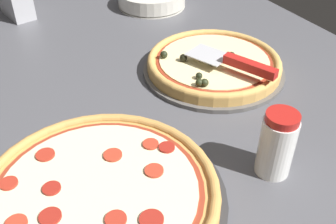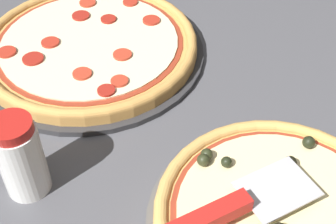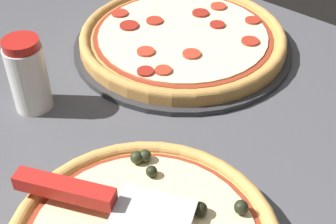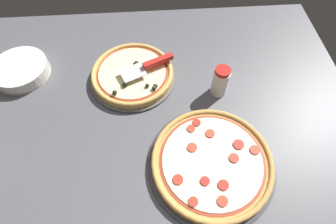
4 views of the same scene
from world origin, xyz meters
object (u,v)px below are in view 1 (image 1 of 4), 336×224
object	(u,v)px
pizza_front	(214,62)
serving_spatula	(240,64)
pizza_back	(98,192)
parmesan_shaker	(277,144)

from	to	relation	value
pizza_front	serving_spatula	world-z (taller)	serving_spatula
pizza_front	pizza_back	bearing A→B (deg)	123.29
serving_spatula	pizza_front	bearing A→B (deg)	9.23
parmesan_shaker	pizza_front	bearing A→B (deg)	-15.77
pizza_front	parmesan_shaker	size ratio (longest dim) A/B	2.59
pizza_front	parmesan_shaker	xyz separation A→B (cm)	(-32.32, 9.13, 3.44)
pizza_back	serving_spatula	size ratio (longest dim) A/B	1.80
parmesan_shaker	pizza_back	bearing A→B (deg)	75.85
pizza_back	parmesan_shaker	bearing A→B (deg)	-104.15
pizza_front	parmesan_shaker	distance (cm)	33.76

